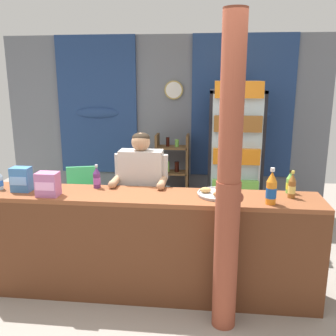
{
  "coord_description": "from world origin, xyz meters",
  "views": [
    {
      "loc": [
        0.68,
        -2.87,
        2.05
      ],
      "look_at": [
        0.29,
        0.61,
        1.19
      ],
      "focal_mm": 39.99,
      "sensor_mm": 36.0,
      "label": 1
    }
  ],
  "objects": [
    {
      "name": "soda_bottle_lime_soda",
      "position": [
        1.43,
        0.55,
        1.09
      ],
      "size": [
        0.07,
        0.07,
        0.22
      ],
      "color": "#75C64C",
      "rests_on": "stall_counter"
    },
    {
      "name": "back_wall_curtained",
      "position": [
        0.02,
        2.7,
        1.36
      ],
      "size": [
        4.78,
        0.22,
        2.63
      ],
      "color": "slate",
      "rests_on": "ground"
    },
    {
      "name": "soda_bottle_grape_soda",
      "position": [
        -0.39,
        0.52,
        1.09
      ],
      "size": [
        0.07,
        0.07,
        0.23
      ],
      "color": "#56286B",
      "rests_on": "stall_counter"
    },
    {
      "name": "snack_box_biscuit",
      "position": [
        -1.06,
        0.34,
        1.11
      ],
      "size": [
        0.18,
        0.13,
        0.23
      ],
      "color": "#3D75B7",
      "rests_on": "stall_counter"
    },
    {
      "name": "drink_fridge",
      "position": [
        1.02,
        2.07,
        1.09
      ],
      "size": [
        0.7,
        0.7,
        1.99
      ],
      "color": "black",
      "rests_on": "ground"
    },
    {
      "name": "bottle_shelf_rack",
      "position": [
        0.15,
        2.4,
        0.64
      ],
      "size": [
        0.48,
        0.28,
        1.24
      ],
      "color": "brown",
      "rests_on": "ground"
    },
    {
      "name": "soda_bottle_iced_tea",
      "position": [
        1.42,
        0.41,
        1.1
      ],
      "size": [
        0.07,
        0.07,
        0.25
      ],
      "color": "brown",
      "rests_on": "stall_counter"
    },
    {
      "name": "snack_box_wafer",
      "position": [
        -0.76,
        0.23,
        1.1
      ],
      "size": [
        0.19,
        0.15,
        0.22
      ],
      "color": "#B76699",
      "rests_on": "stall_counter"
    },
    {
      "name": "plastic_lawn_chair",
      "position": [
        -0.99,
        1.78,
        0.49
      ],
      "size": [
        0.55,
        0.55,
        0.86
      ],
      "color": "#4CC675",
      "rests_on": "ground"
    },
    {
      "name": "pastry_tray",
      "position": [
        0.77,
        0.41,
        1.02
      ],
      "size": [
        0.38,
        0.38,
        0.07
      ],
      "color": "#BCBCC1",
      "rests_on": "stall_counter"
    },
    {
      "name": "stall_counter",
      "position": [
        0.14,
        0.25,
        0.6
      ],
      "size": [
        3.12,
        0.51,
        1.0
      ],
      "color": "brown",
      "rests_on": "ground"
    },
    {
      "name": "shopkeeper",
      "position": [
        -0.01,
        0.78,
        0.95
      ],
      "size": [
        0.55,
        0.42,
        1.5
      ],
      "color": "#28282D",
      "rests_on": "ground"
    },
    {
      "name": "soda_bottle_orange_soda",
      "position": [
        1.21,
        0.22,
        1.13
      ],
      "size": [
        0.09,
        0.09,
        0.32
      ],
      "color": "orange",
      "rests_on": "stall_counter"
    },
    {
      "name": "timber_post",
      "position": [
        0.84,
        -0.05,
        1.21
      ],
      "size": [
        0.22,
        0.2,
        2.52
      ],
      "color": "brown",
      "rests_on": "ground"
    },
    {
      "name": "ground_plane",
      "position": [
        0.0,
        1.06,
        0.0
      ],
      "size": [
        6.9,
        6.9,
        0.0
      ],
      "primitive_type": "plane",
      "color": "gray"
    }
  ]
}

